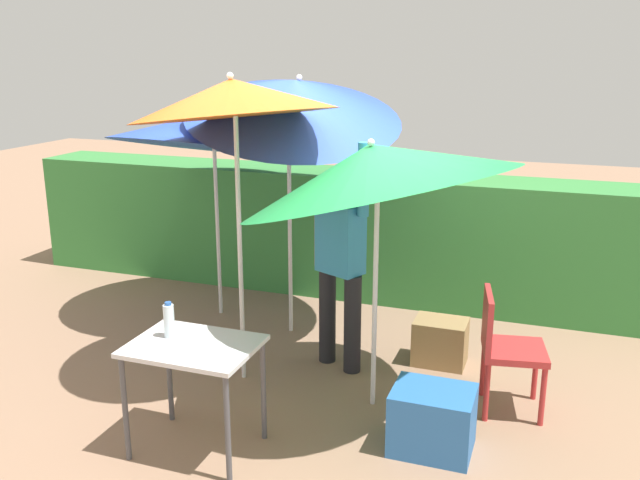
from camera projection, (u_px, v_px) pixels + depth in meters
name	position (u px, v px, depth m)	size (l,w,h in m)	color
ground_plane	(307.00, 384.00, 5.41)	(24.00, 24.00, 0.00)	#937056
hedge_row	(380.00, 235.00, 7.22)	(8.00, 0.70, 1.31)	#38843D
umbrella_rainbow	(233.00, 98.00, 4.92)	(1.56, 1.54, 2.48)	silver
umbrella_orange	(211.00, 131.00, 6.40)	(1.90, 1.91, 2.19)	silver
umbrella_yellow	(374.00, 169.00, 4.60)	(1.98, 1.94, 2.26)	silver
umbrella_navy	(294.00, 99.00, 5.87)	(1.99, 1.91, 2.67)	silver
person_vendor	(340.00, 258.00, 5.47)	(0.54, 0.35, 1.88)	black
chair_plastic	(504.00, 344.00, 4.91)	(0.51, 0.51, 0.89)	#B72D2D
cooler_box	(432.00, 420.00, 4.47)	(0.52, 0.41, 0.43)	#2D6BB7
crate_cardboard	(440.00, 342.00, 5.72)	(0.43, 0.33, 0.38)	#9E7A4C
folding_table	(194.00, 357.00, 4.37)	(0.80, 0.60, 0.75)	#4C4C51
bottle_water	(169.00, 321.00, 4.42)	(0.07, 0.07, 0.24)	silver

